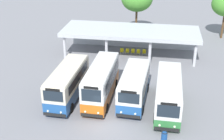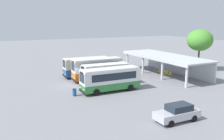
# 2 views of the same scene
# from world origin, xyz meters

# --- Properties ---
(ground_plane) EXTENTS (180.00, 180.00, 0.00)m
(ground_plane) POSITION_xyz_m (0.00, 0.00, 0.00)
(ground_plane) COLOR gray
(city_bus_nearest_orange) EXTENTS (2.45, 7.83, 3.21)m
(city_bus_nearest_orange) POSITION_xyz_m (-4.55, 3.59, 1.78)
(city_bus_nearest_orange) COLOR black
(city_bus_nearest_orange) RESTS_ON ground
(city_bus_second_in_row) EXTENTS (2.36, 7.96, 3.47)m
(city_bus_second_in_row) POSITION_xyz_m (-1.34, 4.10, 1.91)
(city_bus_second_in_row) COLOR black
(city_bus_second_in_row) RESTS_ON ground
(city_bus_middle_cream) EXTENTS (2.61, 7.10, 3.12)m
(city_bus_middle_cream) POSITION_xyz_m (1.87, 4.05, 1.73)
(city_bus_middle_cream) COLOR black
(city_bus_middle_cream) RESTS_ON ground
(city_bus_fourth_amber) EXTENTS (2.37, 8.07, 3.13)m
(city_bus_fourth_amber) POSITION_xyz_m (5.08, 3.18, 1.74)
(city_bus_fourth_amber) COLOR black
(city_bus_fourth_amber) RESTS_ON ground
(terminal_canopy) EXTENTS (17.47, 6.25, 3.40)m
(terminal_canopy) POSITION_xyz_m (0.16, 16.74, 2.69)
(terminal_canopy) COLOR silver
(terminal_canopy) RESTS_ON ground
(waiting_chair_end_by_column) EXTENTS (0.45, 0.45, 0.86)m
(waiting_chair_end_by_column) POSITION_xyz_m (-0.89, 15.74, 0.52)
(waiting_chair_end_by_column) COLOR slate
(waiting_chair_end_by_column) RESTS_ON ground
(waiting_chair_second_from_end) EXTENTS (0.45, 0.45, 0.86)m
(waiting_chair_second_from_end) POSITION_xyz_m (-0.16, 15.72, 0.52)
(waiting_chair_second_from_end) COLOR slate
(waiting_chair_second_from_end) RESTS_ON ground
(waiting_chair_middle_seat) EXTENTS (0.45, 0.45, 0.86)m
(waiting_chair_middle_seat) POSITION_xyz_m (0.57, 15.76, 0.52)
(waiting_chair_middle_seat) COLOR slate
(waiting_chair_middle_seat) RESTS_ON ground
(waiting_chair_fourth_seat) EXTENTS (0.45, 0.45, 0.86)m
(waiting_chair_fourth_seat) POSITION_xyz_m (1.30, 15.69, 0.52)
(waiting_chair_fourth_seat) COLOR slate
(waiting_chair_fourth_seat) RESTS_ON ground
(waiting_chair_fifth_seat) EXTENTS (0.45, 0.45, 0.86)m
(waiting_chair_fifth_seat) POSITION_xyz_m (2.03, 15.80, 0.52)
(waiting_chair_fifth_seat) COLOR slate
(waiting_chair_fifth_seat) RESTS_ON ground
(litter_bin_apron) EXTENTS (0.49, 0.49, 0.90)m
(litter_bin_apron) POSITION_xyz_m (4.85, -1.72, 0.46)
(litter_bin_apron) COLOR #19478C
(litter_bin_apron) RESTS_ON ground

